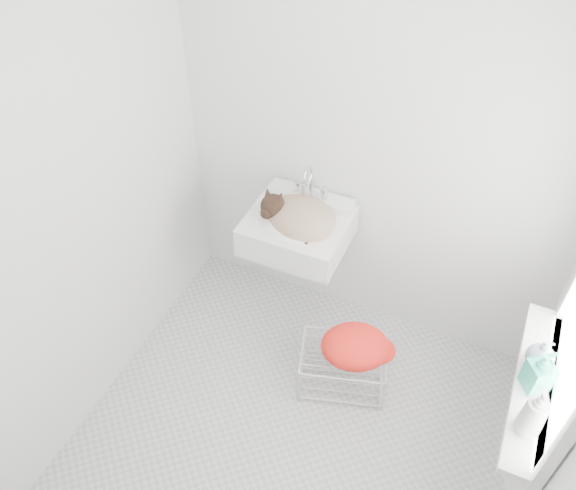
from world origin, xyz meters
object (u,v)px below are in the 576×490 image
at_px(cat, 299,216).
at_px(bottle_c, 536,364).
at_px(bottle_b, 532,385).
at_px(wire_rack, 342,366).
at_px(bottle_a, 525,430).
at_px(sink, 298,219).

height_order(cat, bottle_c, cat).
relative_size(cat, bottle_c, 2.74).
relative_size(bottle_b, bottle_c, 1.37).
relative_size(wire_rack, bottle_c, 2.97).
height_order(cat, bottle_a, cat).
height_order(sink, bottle_a, bottle_a).
height_order(wire_rack, bottle_b, bottle_b).
xyz_separation_m(sink, cat, (0.01, -0.02, 0.04)).
xyz_separation_m(bottle_a, bottle_c, (0.00, 0.33, 0.00)).
bearing_deg(bottle_c, wire_rack, 172.75).
height_order(bottle_a, bottle_b, bottle_a).
bearing_deg(cat, bottle_a, -21.44).
distance_m(wire_rack, bottle_b, 1.15).
bearing_deg(bottle_a, bottle_b, 90.00).
height_order(cat, bottle_b, cat).
height_order(wire_rack, bottle_c, bottle_c).
xyz_separation_m(cat, bottle_b, (1.30, -0.54, -0.04)).
bearing_deg(cat, wire_rack, -28.11).
bearing_deg(wire_rack, bottle_c, -7.25).
height_order(sink, wire_rack, sink).
relative_size(wire_rack, bottle_a, 2.08).
relative_size(sink, bottle_a, 2.46).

